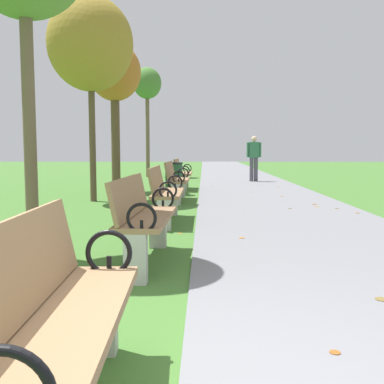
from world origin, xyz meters
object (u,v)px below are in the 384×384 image
tree_4 (147,86)px  trash_bin (174,178)px  park_bench_4 (176,180)px  tree_3 (115,75)px  tree_2 (90,45)px  park_bench_1 (50,321)px  pedestrian_walking (254,156)px  park_bench_2 (143,217)px  park_bench_5 (182,173)px  park_bench_3 (165,192)px

tree_4 → trash_bin: bearing=-78.0°
park_bench_4 → tree_3: bearing=127.7°
tree_2 → park_bench_1: bearing=-77.4°
park_bench_1 → trash_bin: park_bench_1 is taller
park_bench_1 → park_bench_4: (-0.00, 8.42, 0.00)m
trash_bin → pedestrian_walking: bearing=61.3°
park_bench_1 → pedestrian_walking: pedestrian_walking is taller
park_bench_2 → park_bench_4: (-0.00, 5.57, 0.00)m
park_bench_4 → park_bench_5: (-0.00, 2.91, 0.00)m
tree_4 → trash_bin: tree_4 is taller
tree_2 → trash_bin: tree_2 is taller
tree_3 → pedestrian_walking: tree_3 is taller
park_bench_2 → tree_3: size_ratio=0.40×
tree_4 → trash_bin: 8.46m
pedestrian_walking → park_bench_3: bearing=-104.9°
park_bench_2 → park_bench_4: 5.57m
park_bench_1 → tree_3: 11.26m
park_bench_5 → pedestrian_walking: pedestrian_walking is taller
park_bench_1 → pedestrian_walking: (2.43, 14.56, 0.44)m
park_bench_1 → tree_2: bearing=102.6°
park_bench_3 → tree_4: bearing=98.3°
park_bench_4 → tree_4: tree_4 is taller
trash_bin → park_bench_3: bearing=-88.1°
park_bench_5 → pedestrian_walking: 4.07m
tree_4 → park_bench_3: bearing=-81.7°
park_bench_1 → tree_4: tree_4 is taller
park_bench_5 → trash_bin: size_ratio=1.91×
park_bench_3 → pedestrian_walking: size_ratio=0.99×
tree_3 → pedestrian_walking: bearing=41.7°
tree_4 → park_bench_1: bearing=-84.3°
pedestrian_walking → park_bench_5: bearing=-126.9°
park_bench_4 → trash_bin: 1.44m
tree_2 → trash_bin: (1.73, 1.48, -3.05)m
tree_3 → trash_bin: 3.37m
park_bench_1 → park_bench_3: size_ratio=1.01×
park_bench_3 → park_bench_5: 5.86m
park_bench_2 → pedestrian_walking: bearing=78.3°
park_bench_2 → trash_bin: bearing=91.2°
pedestrian_walking → park_bench_4: bearing=-111.6°
park_bench_3 → park_bench_1: bearing=-90.0°
park_bench_4 → park_bench_5: 2.91m
pedestrian_walking → trash_bin: bearing=-118.7°
tree_2 → tree_4: 9.07m
tree_4 → tree_2: bearing=-90.8°
park_bench_1 → park_bench_5: same height
park_bench_1 → park_bench_2: size_ratio=1.00×
park_bench_5 → tree_3: bearing=-163.1°
park_bench_2 → park_bench_3: bearing=90.0°
tree_3 → pedestrian_walking: size_ratio=2.52×
tree_4 → park_bench_5: bearing=-74.0°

